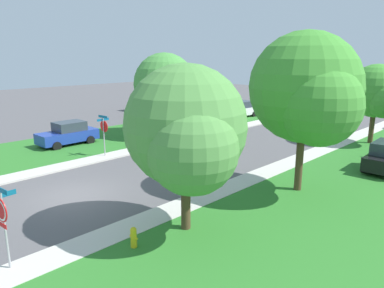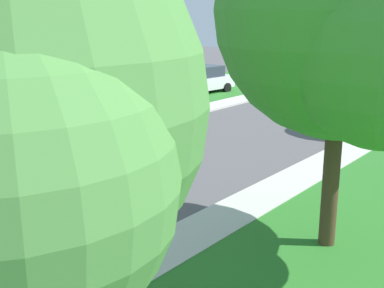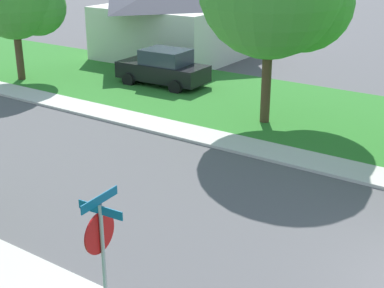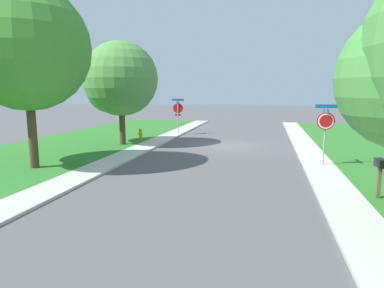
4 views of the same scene
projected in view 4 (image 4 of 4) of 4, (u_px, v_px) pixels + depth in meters
The scene contains 9 objects.
ground_plane at pixel (227, 146), 20.55m from camera, with size 120.00×120.00×0.00m, color #565456.
sidewalk_east at pixel (24, 201), 10.01m from camera, with size 1.40×56.00×0.10m, color beige.
sidewalk_west at pixel (362, 230), 7.96m from camera, with size 1.40×56.00×0.10m, color beige.
stop_sign_near_corner at pixel (178, 110), 25.50m from camera, with size 0.92×0.92×2.77m.
stop_sign_far_corner at pixel (325, 125), 14.49m from camera, with size 0.92×0.92×2.77m.
tree_sidewalk_mid at pixel (118, 81), 20.26m from camera, with size 4.81×4.47×6.32m.
tree_corner_large at pixel (23, 52), 13.82m from camera, with size 5.56×5.18×7.69m.
fire_hydrant at pixel (140, 134), 22.71m from camera, with size 0.38×0.22×0.83m.
mailbox at pixel (380, 169), 10.10m from camera, with size 0.28×0.50×1.31m.
Camera 4 is at (-2.39, 20.26, 3.33)m, focal length 31.12 mm.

